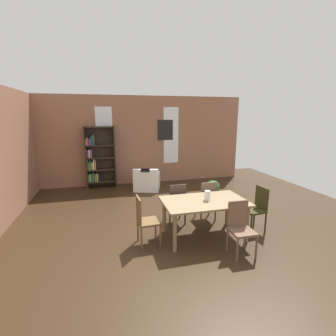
# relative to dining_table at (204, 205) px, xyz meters

# --- Properties ---
(ground_plane) EXTENTS (10.71, 10.71, 0.00)m
(ground_plane) POSITION_rel_dining_table_xyz_m (-0.67, 0.27, -0.68)
(ground_plane) COLOR #352414
(back_wall_brick) EXTENTS (7.69, 0.12, 3.09)m
(back_wall_brick) POSITION_rel_dining_table_xyz_m (-0.67, 4.45, 0.86)
(back_wall_brick) COLOR #98634A
(back_wall_brick) RESTS_ON ground
(window_pane_0) EXTENTS (0.55, 0.02, 2.01)m
(window_pane_0) POSITION_rel_dining_table_xyz_m (-1.84, 4.38, 1.02)
(window_pane_0) COLOR white
(window_pane_1) EXTENTS (0.55, 0.02, 2.01)m
(window_pane_1) POSITION_rel_dining_table_xyz_m (0.50, 4.38, 1.02)
(window_pane_1) COLOR white
(dining_table) EXTENTS (1.66, 1.01, 0.77)m
(dining_table) POSITION_rel_dining_table_xyz_m (0.00, 0.00, 0.00)
(dining_table) COLOR #886D4D
(dining_table) RESTS_ON ground
(vase_on_table) EXTENTS (0.12, 0.12, 0.20)m
(vase_on_table) POSITION_rel_dining_table_xyz_m (0.06, -0.00, 0.19)
(vase_on_table) COLOR silver
(vase_on_table) RESTS_ON dining_table
(tealight_candle_0) EXTENTS (0.04, 0.04, 0.03)m
(tealight_candle_0) POSITION_rel_dining_table_xyz_m (0.00, 0.01, 0.10)
(tealight_candle_0) COLOR silver
(tealight_candle_0) RESTS_ON dining_table
(dining_chair_near_right) EXTENTS (0.40, 0.40, 0.95)m
(dining_chair_near_right) POSITION_rel_dining_table_xyz_m (0.37, -0.73, -0.17)
(dining_chair_near_right) COLOR brown
(dining_chair_near_right) RESTS_ON ground
(dining_chair_head_left) EXTENTS (0.42, 0.42, 0.95)m
(dining_chair_head_left) POSITION_rel_dining_table_xyz_m (-1.20, -0.00, -0.17)
(dining_chair_head_left) COLOR brown
(dining_chair_head_left) RESTS_ON ground
(dining_chair_far_right) EXTENTS (0.41, 0.41, 0.95)m
(dining_chair_far_right) POSITION_rel_dining_table_xyz_m (0.37, 0.73, -0.17)
(dining_chair_far_right) COLOR brown
(dining_chair_far_right) RESTS_ON ground
(dining_chair_head_right) EXTENTS (0.43, 0.43, 0.95)m
(dining_chair_head_right) POSITION_rel_dining_table_xyz_m (1.20, 0.01, -0.17)
(dining_chair_head_right) COLOR #302D13
(dining_chair_head_right) RESTS_ON ground
(dining_chair_far_left) EXTENTS (0.42, 0.42, 0.95)m
(dining_chair_far_left) POSITION_rel_dining_table_xyz_m (-0.37, 0.73, -0.17)
(dining_chair_far_left) COLOR #3F2A24
(dining_chair_far_left) RESTS_ON ground
(bookshelf_tall) EXTENTS (0.98, 0.32, 2.06)m
(bookshelf_tall) POSITION_rel_dining_table_xyz_m (-2.09, 4.20, 0.33)
(bookshelf_tall) COLOR #2D2319
(bookshelf_tall) RESTS_ON ground
(armchair_white) EXTENTS (1.00, 1.00, 0.75)m
(armchair_white) POSITION_rel_dining_table_xyz_m (-0.56, 3.50, -0.41)
(armchair_white) COLOR white
(armchair_white) RESTS_ON ground
(potted_plant_by_shelf) EXTENTS (0.40, 0.40, 0.56)m
(potted_plant_by_shelf) POSITION_rel_dining_table_xyz_m (1.15, 2.08, -0.38)
(potted_plant_by_shelf) COLOR silver
(potted_plant_by_shelf) RESTS_ON ground
(framed_picture) EXTENTS (0.56, 0.03, 0.72)m
(framed_picture) POSITION_rel_dining_table_xyz_m (0.29, 4.38, 1.22)
(framed_picture) COLOR black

